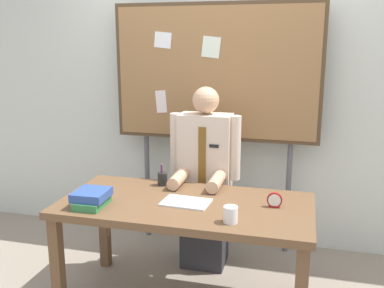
% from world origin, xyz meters
% --- Properties ---
extents(back_wall, '(6.40, 0.08, 2.70)m').
position_xyz_m(back_wall, '(0.00, 1.13, 1.35)').
color(back_wall, silver).
rests_on(back_wall, ground_plane).
extents(desk, '(1.64, 0.80, 0.74)m').
position_xyz_m(desk, '(0.00, 0.00, 0.65)').
color(desk, brown).
rests_on(desk, ground_plane).
extents(person, '(0.55, 0.56, 1.44)m').
position_xyz_m(person, '(0.00, 0.57, 0.67)').
color(person, '#2D2D33').
rests_on(person, ground_plane).
extents(bulletin_board, '(1.71, 0.09, 2.07)m').
position_xyz_m(bulletin_board, '(-0.00, 0.93, 1.49)').
color(bulletin_board, '#4C3823').
rests_on(bulletin_board, ground_plane).
extents(book_stack, '(0.21, 0.24, 0.10)m').
position_xyz_m(book_stack, '(-0.56, -0.22, 0.79)').
color(book_stack, '#337F47').
rests_on(book_stack, desk).
extents(open_notebook, '(0.32, 0.22, 0.01)m').
position_xyz_m(open_notebook, '(0.01, -0.02, 0.74)').
color(open_notebook, white).
rests_on(open_notebook, desk).
extents(desk_clock, '(0.10, 0.04, 0.10)m').
position_xyz_m(desk_clock, '(0.57, 0.06, 0.78)').
color(desk_clock, maroon).
rests_on(desk_clock, desk).
extents(coffee_mug, '(0.08, 0.08, 0.10)m').
position_xyz_m(coffee_mug, '(0.34, -0.25, 0.79)').
color(coffee_mug, white).
rests_on(coffee_mug, desk).
extents(pen_holder, '(0.07, 0.07, 0.16)m').
position_xyz_m(pen_holder, '(-0.25, 0.29, 0.79)').
color(pen_holder, '#262626').
rests_on(pen_holder, desk).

